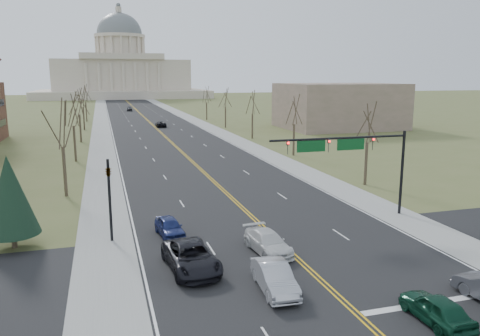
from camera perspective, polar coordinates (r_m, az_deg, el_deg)
ground at (r=25.88m, az=13.02°, el=-16.03°), size 600.00×600.00×0.00m
road at (r=130.93m, az=-11.32°, el=5.84°), size 20.00×380.00×0.01m
cross_road at (r=30.73m, az=7.45°, el=-11.30°), size 120.00×14.00×0.01m
sidewalk_left at (r=130.41m, az=-16.60°, el=5.58°), size 4.00×380.00×0.03m
sidewalk_right at (r=132.54m, az=-6.12°, el=6.06°), size 4.00×380.00×0.03m
center_line at (r=130.93m, az=-11.32°, el=5.85°), size 0.42×380.00×0.01m
edge_line_left at (r=130.42m, az=-15.63°, el=5.63°), size 0.15×380.00×0.01m
edge_line_right at (r=132.17m, az=-7.06°, el=6.03°), size 0.15×380.00×0.01m
stop_bar at (r=27.80m, az=23.41°, el=-14.67°), size 9.50×0.50×0.01m
capitol at (r=270.06m, az=-14.26°, el=11.38°), size 90.00×60.00×50.00m
signal_mast at (r=38.95m, az=13.25°, el=2.10°), size 12.12×0.44×7.20m
signal_left at (r=34.32m, az=-15.65°, el=-2.71°), size 0.32×0.36×6.00m
tree_r_0 at (r=51.89m, az=15.33°, el=5.08°), size 3.74×3.74×8.50m
tree_l_0 at (r=48.27m, az=-20.95°, el=4.78°), size 3.96×3.96×9.00m
tree_r_1 at (r=69.63m, az=6.65°, el=6.86°), size 3.74×3.74×8.50m
tree_l_1 at (r=68.15m, az=-19.73°, el=6.52°), size 3.96×3.96×9.00m
tree_r_2 at (r=88.34m, az=1.53°, el=7.83°), size 3.74×3.74×8.50m
tree_l_2 at (r=88.09m, az=-19.06°, el=7.48°), size 3.96×3.96×9.00m
tree_r_3 at (r=107.51m, az=-1.80°, el=8.43°), size 3.74×3.74×8.50m
tree_l_3 at (r=108.05m, az=-18.64°, el=8.08°), size 3.96×3.96×9.00m
tree_r_4 at (r=126.94m, az=-4.11°, el=8.83°), size 3.74×3.74×8.50m
tree_l_4 at (r=128.02m, az=-18.35°, el=8.49°), size 3.96×3.96×9.00m
conifer_l at (r=35.37m, az=-26.26°, el=-3.01°), size 3.64×3.64×6.50m
bldg_right_mass at (r=109.15m, az=11.96°, el=7.42°), size 25.00×20.00×10.00m
car_nb_inner_lead at (r=25.27m, az=22.81°, el=-15.52°), size 1.70×4.19×1.43m
car_sb_inner_lead at (r=26.54m, az=4.23°, el=-13.16°), size 1.90×4.75×1.54m
car_sb_outer_lead at (r=29.22m, az=-6.00°, el=-10.74°), size 3.18×6.08×1.63m
car_sb_inner_second at (r=31.85m, az=3.42°, el=-9.03°), size 2.48×5.03×1.41m
car_sb_outer_second at (r=35.27m, az=-8.58°, el=-7.12°), size 2.08×4.24×1.39m
car_far_nb at (r=110.65m, az=-9.62°, el=5.31°), size 2.28×4.80×1.32m
car_far_sb at (r=163.32m, az=-13.34°, el=7.06°), size 2.10×4.74×1.59m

